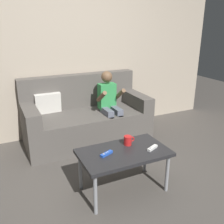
% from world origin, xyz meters
% --- Properties ---
extents(ground_plane, '(10.04, 10.04, 0.00)m').
position_xyz_m(ground_plane, '(0.00, 0.00, 0.00)').
color(ground_plane, '#4C4742').
extents(wall_back, '(5.02, 0.05, 2.50)m').
position_xyz_m(wall_back, '(0.00, 1.87, 1.25)').
color(wall_back, '#B2A38E').
rests_on(wall_back, ground).
extents(couch, '(1.72, 0.80, 0.91)m').
position_xyz_m(couch, '(0.13, 1.49, 0.32)').
color(couch, '#56514C').
rests_on(couch, ground).
extents(person_seated_on_couch, '(0.33, 0.41, 1.00)m').
position_xyz_m(person_seated_on_couch, '(0.43, 1.30, 0.57)').
color(person_seated_on_couch, slate).
rests_on(person_seated_on_couch, ground).
extents(coffee_table, '(0.87, 0.51, 0.44)m').
position_xyz_m(coffee_table, '(0.06, 0.19, 0.40)').
color(coffee_table, '#232326').
rests_on(coffee_table, ground).
extents(game_remote_blue_near_edge, '(0.14, 0.09, 0.03)m').
position_xyz_m(game_remote_blue_near_edge, '(-0.12, 0.19, 0.45)').
color(game_remote_blue_near_edge, blue).
rests_on(game_remote_blue_near_edge, coffee_table).
extents(game_remote_white_center, '(0.14, 0.09, 0.03)m').
position_xyz_m(game_remote_white_center, '(0.34, 0.10, 0.45)').
color(game_remote_white_center, white).
rests_on(game_remote_white_center, coffee_table).
extents(coffee_mug, '(0.12, 0.08, 0.10)m').
position_xyz_m(coffee_mug, '(0.16, 0.29, 0.49)').
color(coffee_mug, red).
rests_on(coffee_mug, coffee_table).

